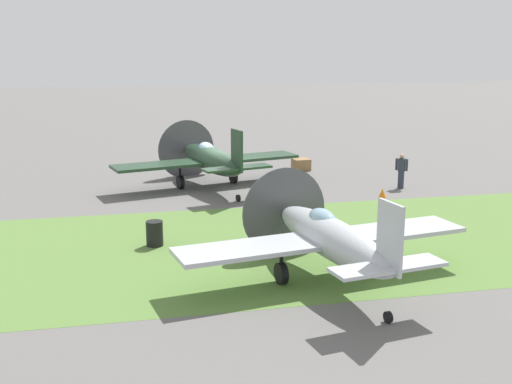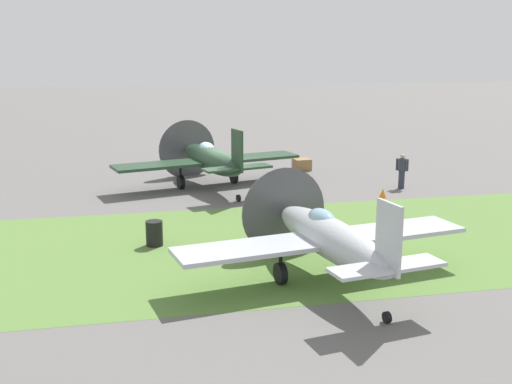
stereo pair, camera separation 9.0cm
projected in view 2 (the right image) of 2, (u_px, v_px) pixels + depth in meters
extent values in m
plane|color=#605E5B|center=(225.00, 189.00, 31.79)|extent=(160.00, 160.00, 0.00)
cube|color=#567A38|center=(267.00, 245.00, 22.93)|extent=(120.00, 11.00, 0.01)
ellipsoid|color=#233D28|center=(211.00, 159.00, 31.74)|extent=(2.85, 6.83, 1.23)
cube|color=#233D28|center=(208.00, 161.00, 32.11)|extent=(9.63, 3.97, 0.14)
cube|color=#233D28|center=(237.00, 151.00, 28.85)|extent=(0.36, 1.08, 1.88)
cube|color=#233D28|center=(237.00, 168.00, 29.03)|extent=(3.29, 1.64, 0.10)
cone|color=#B7B24C|center=(186.00, 149.00, 34.89)|extent=(0.79, 0.83, 0.63)
cylinder|color=#4C4C51|center=(187.00, 149.00, 34.72)|extent=(3.08, 0.82, 3.17)
ellipsoid|color=#8CB2C6|center=(207.00, 149.00, 32.16)|extent=(1.01, 1.52, 0.69)
cylinder|color=black|center=(181.00, 182.00, 31.79)|extent=(0.38, 0.71, 0.67)
cylinder|color=black|center=(181.00, 173.00, 31.69)|extent=(0.12, 0.12, 0.95)
cylinder|color=black|center=(234.00, 177.00, 33.04)|extent=(0.38, 0.71, 0.67)
cylinder|color=black|center=(234.00, 168.00, 32.93)|extent=(0.12, 0.12, 0.95)
cylinder|color=black|center=(238.00, 198.00, 29.26)|extent=(0.19, 0.34, 0.32)
ellipsoid|color=#B2B7BC|center=(331.00, 238.00, 19.05)|extent=(2.31, 6.66, 1.19)
cube|color=#B2B7BC|center=(324.00, 239.00, 19.43)|extent=(9.39, 3.21, 0.13)
cube|color=#B2B7BC|center=(389.00, 238.00, 16.16)|extent=(0.28, 1.06, 1.83)
cube|color=#B2B7BC|center=(387.00, 267.00, 16.33)|extent=(3.19, 1.39, 0.10)
cone|color=#B7B24C|center=(282.00, 210.00, 22.22)|extent=(0.72, 0.77, 0.62)
cylinder|color=#4C4C51|center=(284.00, 212.00, 22.05)|extent=(3.04, 0.57, 3.08)
ellipsoid|color=#8CB2C6|center=(322.00, 220.00, 19.48)|extent=(0.90, 1.44, 0.67)
cylinder|color=black|center=(280.00, 273.00, 19.21)|extent=(0.32, 0.68, 0.65)
cylinder|color=black|center=(281.00, 259.00, 19.11)|extent=(0.12, 0.12, 0.92)
cylinder|color=black|center=(362.00, 262.00, 20.24)|extent=(0.32, 0.68, 0.65)
cylinder|color=black|center=(362.00, 248.00, 20.13)|extent=(0.12, 0.12, 0.92)
cylinder|color=black|center=(387.00, 317.00, 16.55)|extent=(0.17, 0.32, 0.31)
cylinder|color=#2D3342|center=(401.00, 180.00, 31.84)|extent=(0.30, 0.30, 0.88)
cylinder|color=#2D3342|center=(402.00, 165.00, 31.67)|extent=(0.38, 0.38, 0.62)
sphere|color=tan|center=(403.00, 156.00, 31.57)|extent=(0.23, 0.23, 0.23)
cylinder|color=#2D3342|center=(407.00, 165.00, 31.55)|extent=(0.11, 0.11, 0.59)
cylinder|color=#2D3342|center=(397.00, 164.00, 31.79)|extent=(0.11, 0.11, 0.59)
cylinder|color=black|center=(154.00, 233.00, 22.82)|extent=(0.60, 0.60, 0.90)
cube|color=olive|center=(302.00, 164.00, 36.50)|extent=(0.97, 0.97, 0.64)
cone|color=orange|center=(383.00, 193.00, 29.95)|extent=(0.36, 0.36, 0.44)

